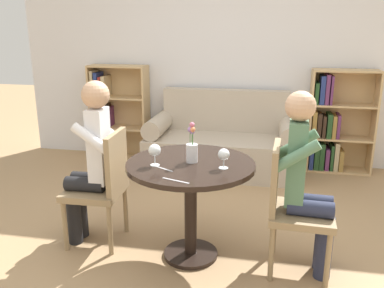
{
  "coord_description": "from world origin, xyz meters",
  "views": [
    {
      "loc": [
        0.52,
        -2.63,
        1.66
      ],
      "look_at": [
        0.0,
        0.05,
        0.86
      ],
      "focal_mm": 38.0,
      "sensor_mm": 36.0,
      "label": 1
    }
  ],
  "objects_px": {
    "couch": "(222,145)",
    "bookshelf_right": "(333,126)",
    "wine_glass_left": "(155,151)",
    "flower_vase": "(192,149)",
    "wine_glass_right": "(224,155)",
    "person_right": "(307,182)",
    "chair_right": "(291,204)",
    "bookshelf_left": "(114,115)",
    "chair_left": "(103,183)",
    "person_left": "(91,160)"
  },
  "relations": [
    {
      "from": "person_left",
      "to": "wine_glass_right",
      "type": "bearing_deg",
      "value": 80.27
    },
    {
      "from": "person_right",
      "to": "person_left",
      "type": "bearing_deg",
      "value": 88.9
    },
    {
      "from": "person_right",
      "to": "chair_right",
      "type": "bearing_deg",
      "value": 88.02
    },
    {
      "from": "couch",
      "to": "bookshelf_right",
      "type": "bearing_deg",
      "value": 11.75
    },
    {
      "from": "wine_glass_left",
      "to": "flower_vase",
      "type": "distance_m",
      "value": 0.26
    },
    {
      "from": "person_right",
      "to": "wine_glass_right",
      "type": "relative_size",
      "value": 9.22
    },
    {
      "from": "bookshelf_right",
      "to": "wine_glass_right",
      "type": "height_order",
      "value": "bookshelf_right"
    },
    {
      "from": "chair_right",
      "to": "person_left",
      "type": "relative_size",
      "value": 0.7
    },
    {
      "from": "flower_vase",
      "to": "person_left",
      "type": "bearing_deg",
      "value": 175.48
    },
    {
      "from": "person_right",
      "to": "wine_glass_left",
      "type": "relative_size",
      "value": 8.39
    },
    {
      "from": "flower_vase",
      "to": "bookshelf_left",
      "type": "bearing_deg",
      "value": 123.61
    },
    {
      "from": "person_right",
      "to": "wine_glass_right",
      "type": "height_order",
      "value": "person_right"
    },
    {
      "from": "person_left",
      "to": "flower_vase",
      "type": "distance_m",
      "value": 0.81
    },
    {
      "from": "person_left",
      "to": "person_right",
      "type": "bearing_deg",
      "value": 84.63
    },
    {
      "from": "wine_glass_right",
      "to": "bookshelf_right",
      "type": "bearing_deg",
      "value": 65.7
    },
    {
      "from": "bookshelf_right",
      "to": "bookshelf_left",
      "type": "bearing_deg",
      "value": 179.93
    },
    {
      "from": "person_left",
      "to": "flower_vase",
      "type": "bearing_deg",
      "value": 84.16
    },
    {
      "from": "bookshelf_right",
      "to": "chair_right",
      "type": "relative_size",
      "value": 1.32
    },
    {
      "from": "chair_right",
      "to": "wine_glass_right",
      "type": "bearing_deg",
      "value": 98.88
    },
    {
      "from": "bookshelf_right",
      "to": "person_right",
      "type": "bearing_deg",
      "value": -101.94
    },
    {
      "from": "chair_right",
      "to": "wine_glass_right",
      "type": "xyz_separation_m",
      "value": [
        -0.46,
        -0.05,
        0.33
      ]
    },
    {
      "from": "chair_left",
      "to": "wine_glass_left",
      "type": "bearing_deg",
      "value": 67.35
    },
    {
      "from": "chair_right",
      "to": "person_right",
      "type": "xyz_separation_m",
      "value": [
        0.09,
        -0.01,
        0.17
      ]
    },
    {
      "from": "bookshelf_left",
      "to": "bookshelf_right",
      "type": "relative_size",
      "value": 1.0
    },
    {
      "from": "person_right",
      "to": "flower_vase",
      "type": "relative_size",
      "value": 4.43
    },
    {
      "from": "bookshelf_right",
      "to": "wine_glass_left",
      "type": "distance_m",
      "value": 2.74
    },
    {
      "from": "couch",
      "to": "person_left",
      "type": "bearing_deg",
      "value": -113.16
    },
    {
      "from": "bookshelf_right",
      "to": "person_left",
      "type": "xyz_separation_m",
      "value": [
        -2.04,
        -2.1,
        0.15
      ]
    },
    {
      "from": "couch",
      "to": "bookshelf_right",
      "type": "xyz_separation_m",
      "value": [
        1.26,
        0.26,
        0.22
      ]
    },
    {
      "from": "wine_glass_left",
      "to": "flower_vase",
      "type": "xyz_separation_m",
      "value": [
        0.23,
        0.12,
        -0.01
      ]
    },
    {
      "from": "chair_left",
      "to": "wine_glass_right",
      "type": "height_order",
      "value": "chair_left"
    },
    {
      "from": "wine_glass_left",
      "to": "wine_glass_right",
      "type": "bearing_deg",
      "value": 3.53
    },
    {
      "from": "bookshelf_left",
      "to": "person_right",
      "type": "relative_size",
      "value": 0.94
    },
    {
      "from": "couch",
      "to": "wine_glass_right",
      "type": "bearing_deg",
      "value": -83.14
    },
    {
      "from": "wine_glass_right",
      "to": "flower_vase",
      "type": "distance_m",
      "value": 0.25
    },
    {
      "from": "couch",
      "to": "bookshelf_left",
      "type": "height_order",
      "value": "bookshelf_left"
    },
    {
      "from": "chair_left",
      "to": "wine_glass_right",
      "type": "relative_size",
      "value": 6.56
    },
    {
      "from": "couch",
      "to": "flower_vase",
      "type": "height_order",
      "value": "flower_vase"
    },
    {
      "from": "chair_right",
      "to": "flower_vase",
      "type": "xyz_separation_m",
      "value": [
        -0.69,
        0.04,
        0.34
      ]
    },
    {
      "from": "bookshelf_left",
      "to": "chair_right",
      "type": "relative_size",
      "value": 1.32
    },
    {
      "from": "bookshelf_left",
      "to": "wine_glass_right",
      "type": "xyz_separation_m",
      "value": [
        1.67,
        -2.25,
        0.28
      ]
    },
    {
      "from": "person_right",
      "to": "chair_left",
      "type": "bearing_deg",
      "value": 88.53
    },
    {
      "from": "bookshelf_left",
      "to": "couch",
      "type": "bearing_deg",
      "value": -10.47
    },
    {
      "from": "chair_left",
      "to": "flower_vase",
      "type": "distance_m",
      "value": 0.78
    },
    {
      "from": "bookshelf_right",
      "to": "person_right",
      "type": "relative_size",
      "value": 0.94
    },
    {
      "from": "bookshelf_left",
      "to": "wine_glass_left",
      "type": "distance_m",
      "value": 2.6
    },
    {
      "from": "couch",
      "to": "chair_right",
      "type": "bearing_deg",
      "value": -70.19
    },
    {
      "from": "person_right",
      "to": "couch",
      "type": "bearing_deg",
      "value": 24.96
    },
    {
      "from": "chair_left",
      "to": "chair_right",
      "type": "xyz_separation_m",
      "value": [
        1.4,
        -0.11,
        0.0
      ]
    },
    {
      "from": "flower_vase",
      "to": "chair_left",
      "type": "bearing_deg",
      "value": 174.65
    }
  ]
}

